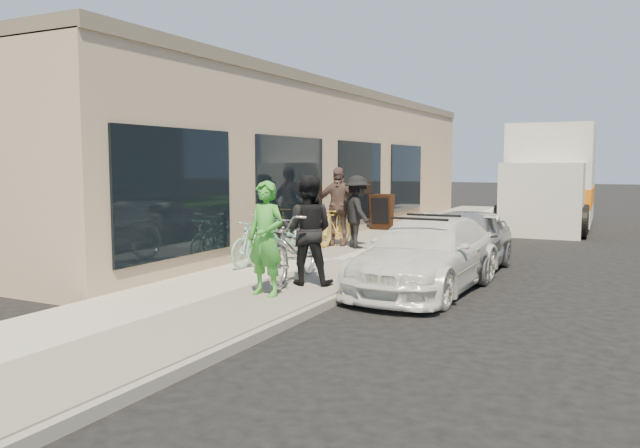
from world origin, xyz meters
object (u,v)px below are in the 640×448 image
(sedan_white, at_px, (427,254))
(cruiser_bike_b, at_px, (281,238))
(bystander_b, at_px, (338,206))
(bike_rack, at_px, (271,231))
(sandwich_board, at_px, (382,212))
(sedan_silver, at_px, (463,240))
(bystander_a, at_px, (357,212))
(woman_rider, at_px, (266,238))
(cruiser_bike_a, at_px, (257,242))
(moving_truck, at_px, (551,182))
(man_standing, at_px, (307,230))
(cruiser_bike_c, at_px, (335,226))
(tandem_bike, at_px, (295,247))

(sedan_white, xyz_separation_m, cruiser_bike_b, (-3.15, 0.60, 0.04))
(sedan_white, height_order, bystander_b, bystander_b)
(bike_rack, distance_m, bystander_b, 2.75)
(sandwich_board, relative_size, sedan_silver, 0.28)
(bystander_a, bearing_deg, sandwich_board, -34.49)
(sedan_white, relative_size, cruiser_bike_b, 2.28)
(sedan_white, relative_size, bystander_a, 2.50)
(sandwich_board, bearing_deg, bike_rack, -95.30)
(bike_rack, xyz_separation_m, bystander_b, (0.21, 2.73, 0.34))
(woman_rider, bearing_deg, bike_rack, 126.10)
(cruiser_bike_a, distance_m, bystander_a, 3.27)
(bike_rack, height_order, bystander_a, bystander_a)
(sandwich_board, bearing_deg, sedan_white, -69.78)
(sandwich_board, xyz_separation_m, bystander_b, (0.32, -3.72, 0.40))
(moving_truck, xyz_separation_m, cruiser_bike_b, (-3.71, -11.33, -0.85))
(sedan_silver, bearing_deg, bystander_a, 154.87)
(sedan_silver, height_order, man_standing, man_standing)
(man_standing, height_order, cruiser_bike_a, man_standing)
(sandwich_board, bearing_deg, sedan_silver, -61.05)
(sandwich_board, xyz_separation_m, cruiser_bike_b, (0.41, -6.55, -0.05))
(cruiser_bike_c, bearing_deg, sandwich_board, 99.55)
(sedan_silver, xyz_separation_m, man_standing, (-1.76, -3.07, 0.41))
(cruiser_bike_c, bearing_deg, cruiser_bike_a, -86.01)
(sedan_white, xyz_separation_m, cruiser_bike_a, (-3.35, 0.03, 0.01))
(bike_rack, distance_m, moving_truck, 11.94)
(moving_truck, xyz_separation_m, cruiser_bike_c, (-3.84, -8.57, -0.88))
(sedan_silver, bearing_deg, cruiser_bike_c, 156.84)
(man_standing, bearing_deg, sandwich_board, -92.99)
(sandwich_board, height_order, man_standing, man_standing)
(cruiser_bike_a, xyz_separation_m, cruiser_bike_c, (0.07, 3.32, 0.00))
(bystander_a, xyz_separation_m, bystander_b, (-0.60, 0.23, 0.09))
(man_standing, bearing_deg, tandem_bike, -31.75)
(man_standing, bearing_deg, woman_rider, 65.64)
(tandem_bike, bearing_deg, sandwich_board, 91.53)
(sandwich_board, bearing_deg, woman_rider, -85.52)
(bike_rack, height_order, sandwich_board, sandwich_board)
(tandem_bike, height_order, cruiser_bike_a, tandem_bike)
(bike_rack, height_order, sedan_silver, sedan_silver)
(woman_rider, xyz_separation_m, cruiser_bike_a, (-1.56, 2.20, -0.39))
(tandem_bike, xyz_separation_m, bystander_b, (-1.33, 4.49, 0.35))
(bike_rack, relative_size, tandem_bike, 0.44)
(sandwich_board, relative_size, bystander_a, 0.62)
(woman_rider, bearing_deg, bystander_b, 110.62)
(sandwich_board, relative_size, tandem_bike, 0.47)
(moving_truck, bearing_deg, bystander_a, -112.11)
(bike_rack, distance_m, sedan_white, 3.53)
(sandwich_board, distance_m, man_standing, 8.52)
(moving_truck, relative_size, woman_rider, 4.05)
(sedan_silver, distance_m, man_standing, 3.57)
(tandem_bike, xyz_separation_m, man_standing, (0.27, -0.08, 0.30))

